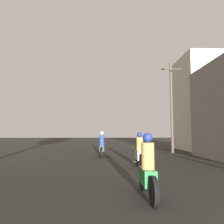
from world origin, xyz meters
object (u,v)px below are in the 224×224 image
motorcycle_silver (140,153)px  building_right_far (206,104)px  motorcycle_black (102,146)px  utility_pole_far (172,105)px  motorcycle_green (147,172)px

motorcycle_silver → building_right_far: building_right_far is taller
motorcycle_black → utility_pole_far: size_ratio=0.29×
motorcycle_silver → building_right_far: bearing=48.6°
motorcycle_silver → motorcycle_black: motorcycle_black is taller
motorcycle_black → motorcycle_silver: bearing=-72.7°
motorcycle_silver → utility_pole_far: 8.06m
motorcycle_silver → utility_pole_far: (3.65, 6.50, 3.06)m
motorcycle_black → building_right_far: size_ratio=0.25×
building_right_far → motorcycle_black: bearing=-152.4°
motorcycle_silver → building_right_far: (7.71, 9.19, 3.55)m
motorcycle_green → motorcycle_silver: bearing=84.5°
motorcycle_green → motorcycle_black: 9.05m
motorcycle_green → motorcycle_black: motorcycle_black is taller
motorcycle_silver → motorcycle_black: size_ratio=0.93×
motorcycle_black → motorcycle_green: bearing=-87.9°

